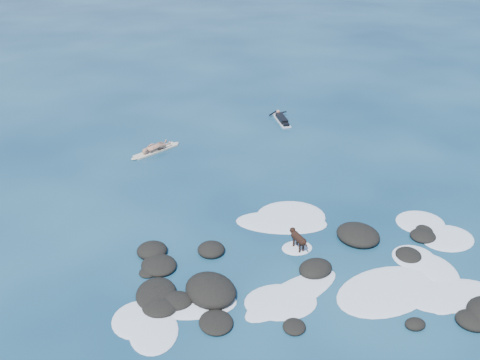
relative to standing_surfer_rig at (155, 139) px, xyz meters
name	(u,v)px	position (x,y,z in m)	size (l,w,h in m)	color
ground	(286,252)	(3.06, -9.68, -0.65)	(160.00, 160.00, 0.00)	#0A2642
reef_rocks	(290,277)	(2.64, -11.17, -0.53)	(11.21, 7.56, 0.64)	black
breaking_foam	(336,268)	(4.34, -11.01, -0.64)	(13.24, 8.15, 0.12)	white
standing_surfer_rig	(155,139)	(0.00, 0.00, 0.00)	(2.65, 1.61, 1.64)	beige
paddling_surfer_rig	(281,119)	(7.28, 2.00, -0.51)	(1.05, 2.35, 0.41)	silver
dog	(298,238)	(3.52, -9.61, -0.18)	(0.41, 1.11, 0.71)	black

